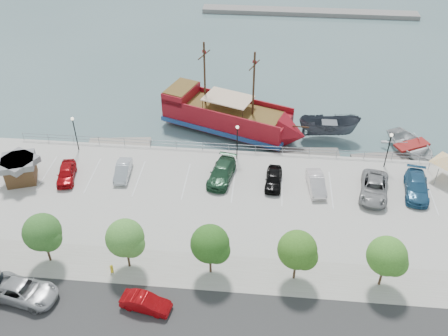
{
  "coord_description": "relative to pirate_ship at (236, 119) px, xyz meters",
  "views": [
    {
      "loc": [
        2.81,
        -38.07,
        32.57
      ],
      "look_at": [
        -1.0,
        2.0,
        2.0
      ],
      "focal_mm": 40.0,
      "sensor_mm": 36.0,
      "label": 1
    }
  ],
  "objects": [
    {
      "name": "tree_c",
      "position": [
        -7.29,
        -23.38,
        2.38
      ],
      "size": [
        3.3,
        3.2,
        5.0
      ],
      "color": "#473321",
      "rests_on": "sidewalk"
    },
    {
      "name": "seawall_railing",
      "position": [
        0.57,
        -5.5,
        -0.39
      ],
      "size": [
        50.0,
        0.06,
        1.0
      ],
      "color": "gray",
      "rests_on": "land_slab"
    },
    {
      "name": "tree_e",
      "position": [
        6.71,
        -23.38,
        2.38
      ],
      "size": [
        3.3,
        3.2,
        5.0
      ],
      "color": "#473321",
      "rests_on": "sidewalk"
    },
    {
      "name": "lamp_post_mid",
      "position": [
        0.57,
        -6.8,
        2.03
      ],
      "size": [
        0.36,
        0.36,
        4.28
      ],
      "color": "black",
      "rests_on": "land_slab"
    },
    {
      "name": "patrol_boat",
      "position": [
        11.07,
        -0.24,
        -0.52
      ],
      "size": [
        7.24,
        2.87,
        2.78
      ],
      "primitive_type": "imported",
      "rotation": [
        0.0,
        0.0,
        1.59
      ],
      "color": "#3E424C",
      "rests_on": "ground"
    },
    {
      "name": "parked_car_a",
      "position": [
        -16.89,
        -12.07,
        -0.19
      ],
      "size": [
        2.55,
        4.53,
        1.46
      ],
      "primitive_type": "imported",
      "rotation": [
        0.0,
        0.0,
        0.2
      ],
      "color": "#9F080D",
      "rests_on": "land_slab"
    },
    {
      "name": "parked_car_b",
      "position": [
        -11.16,
        -10.97,
        -0.25
      ],
      "size": [
        1.69,
        4.12,
        1.33
      ],
      "primitive_type": "imported",
      "rotation": [
        0.0,
        0.0,
        0.07
      ],
      "color": "silver",
      "rests_on": "land_slab"
    },
    {
      "name": "tree_b",
      "position": [
        -14.29,
        -23.38,
        2.38
      ],
      "size": [
        3.3,
        3.2,
        5.0
      ],
      "color": "#473321",
      "rests_on": "sidewalk"
    },
    {
      "name": "parked_car_d",
      "position": [
        -0.75,
        -10.54,
        -0.13
      ],
      "size": [
        3.09,
        5.71,
        1.57
      ],
      "primitive_type": "imported",
      "rotation": [
        0.0,
        0.0,
        -0.17
      ],
      "color": "#1E442B",
      "rests_on": "land_slab"
    },
    {
      "name": "speedboat",
      "position": [
        20.41,
        -2.37,
        -1.18
      ],
      "size": [
        7.73,
        8.59,
        1.46
      ],
      "primitive_type": "imported",
      "rotation": [
        0.0,
        0.0,
        0.48
      ],
      "color": "silver",
      "rests_on": "ground"
    },
    {
      "name": "tree_d",
      "position": [
        -0.29,
        -23.38,
        2.38
      ],
      "size": [
        3.3,
        3.2,
        5.0
      ],
      "color": "#473321",
      "rests_on": "sidewalk"
    },
    {
      "name": "ground",
      "position": [
        0.57,
        -13.3,
        -1.91
      ],
      "size": [
        160.0,
        160.0,
        0.0
      ],
      "primitive_type": "plane",
      "color": "#456365"
    },
    {
      "name": "sidewalk",
      "position": [
        0.57,
        -23.3,
        -0.9
      ],
      "size": [
        100.0,
        4.0,
        0.05
      ],
      "primitive_type": "cube",
      "color": "gray",
      "rests_on": "land_slab"
    },
    {
      "name": "street",
      "position": [
        0.57,
        -29.3,
        -0.9
      ],
      "size": [
        100.0,
        8.0,
        0.04
      ],
      "primitive_type": "cube",
      "color": "#2F2F2F",
      "rests_on": "land_slab"
    },
    {
      "name": "street_sedan",
      "position": [
        -5.04,
        -27.46,
        -0.25
      ],
      "size": [
        4.2,
        2.13,
        1.32
      ],
      "primitive_type": "imported",
      "rotation": [
        0.0,
        0.0,
        1.38
      ],
      "color": "#92060A",
      "rests_on": "street"
    },
    {
      "name": "dock_east",
      "position": [
        16.69,
        -4.1,
        -1.73
      ],
      "size": [
        6.58,
        2.98,
        0.36
      ],
      "primitive_type": "cube",
      "rotation": [
        0.0,
        0.0,
        0.19
      ],
      "color": "gray",
      "rests_on": "ground"
    },
    {
      "name": "street_van",
      "position": [
        -15.0,
        -27.34,
        -0.12
      ],
      "size": [
        6.06,
        3.62,
        1.58
      ],
      "primitive_type": "imported",
      "rotation": [
        0.0,
        0.0,
        1.39
      ],
      "color": "#A2A4A5",
      "rests_on": "street"
    },
    {
      "name": "pirate_ship",
      "position": [
        0.0,
        0.0,
        0.0
      ],
      "size": [
        18.39,
        10.68,
        11.43
      ],
      "rotation": [
        0.0,
        0.0,
        -0.35
      ],
      "color": "maroon",
      "rests_on": "ground"
    },
    {
      "name": "fire_hydrant",
      "position": [
        -8.73,
        -24.1,
        -0.46
      ],
      "size": [
        0.29,
        0.29,
        0.83
      ],
      "rotation": [
        0.0,
        0.0,
        -0.37
      ],
      "color": "yellow",
      "rests_on": "sidewalk"
    },
    {
      "name": "parked_car_e",
      "position": [
        4.67,
        -10.95,
        -0.2
      ],
      "size": [
        1.92,
        4.28,
        1.43
      ],
      "primitive_type": "imported",
      "rotation": [
        0.0,
        0.0,
        -0.06
      ],
      "color": "black",
      "rests_on": "land_slab"
    },
    {
      "name": "lamp_post_right",
      "position": [
        16.57,
        -6.8,
        2.03
      ],
      "size": [
        0.36,
        0.36,
        4.28
      ],
      "color": "black",
      "rests_on": "land_slab"
    },
    {
      "name": "lamp_post_left",
      "position": [
        -17.43,
        -6.8,
        2.03
      ],
      "size": [
        0.36,
        0.36,
        4.28
      ],
      "color": "black",
      "rests_on": "land_slab"
    },
    {
      "name": "shed",
      "position": [
        -21.47,
        -12.68,
        0.51
      ],
      "size": [
        4.13,
        4.13,
        2.67
      ],
      "rotation": [
        0.0,
        0.0,
        0.34
      ],
      "color": "#50351D",
      "rests_on": "land_slab"
    },
    {
      "name": "dock_mid",
      "position": [
        8.5,
        -4.1,
        -1.71
      ],
      "size": [
        7.44,
        2.67,
        0.42
      ],
      "primitive_type": "cube",
      "rotation": [
        0.0,
        0.0,
        0.08
      ],
      "color": "slate",
      "rests_on": "ground"
    },
    {
      "name": "tree_f",
      "position": [
        13.71,
        -23.38,
        2.38
      ],
      "size": [
        3.3,
        3.2,
        5.0
      ],
      "color": "#473321",
      "rests_on": "sidewalk"
    },
    {
      "name": "parked_car_f",
      "position": [
        8.98,
        -11.24,
        -0.2
      ],
      "size": [
        2.06,
        4.51,
        1.43
      ],
      "primitive_type": "imported",
      "rotation": [
        0.0,
        0.0,
        0.13
      ],
      "color": "silver",
      "rests_on": "land_slab"
    },
    {
      "name": "far_shore",
      "position": [
        10.57,
        41.7,
        -1.51
      ],
      "size": [
        40.0,
        3.0,
        0.8
      ],
      "primitive_type": "cube",
      "color": "gray",
      "rests_on": "ground"
    },
    {
      "name": "parked_car_h",
      "position": [
        19.0,
        -10.98,
        -0.12
      ],
      "size": [
        2.98,
        5.75,
        1.59
      ],
      "primitive_type": "imported",
      "rotation": [
        0.0,
        0.0,
        -0.14
      ],
      "color": "#245478",
      "rests_on": "land_slab"
    },
    {
      "name": "dock_west",
      "position": [
        -13.51,
        -4.1,
        -1.71
      ],
      "size": [
        7.49,
        2.95,
        0.42
      ],
      "primitive_type": "cube",
      "rotation": [
        0.0,
        0.0,
        0.12
      ],
      "color": "gray",
      "rests_on": "ground"
    },
    {
      "name": "parked_car_g",
      "position": [
        14.7,
        -11.62,
        -0.12
      ],
      "size": [
        3.65,
        6.11,
        1.59
      ],
      "primitive_type": "imported",
      "rotation": [
        0.0,
        0.0,
        -0.18
      ],
      "color": "gray",
      "rests_on": "land_slab"
    }
  ]
}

